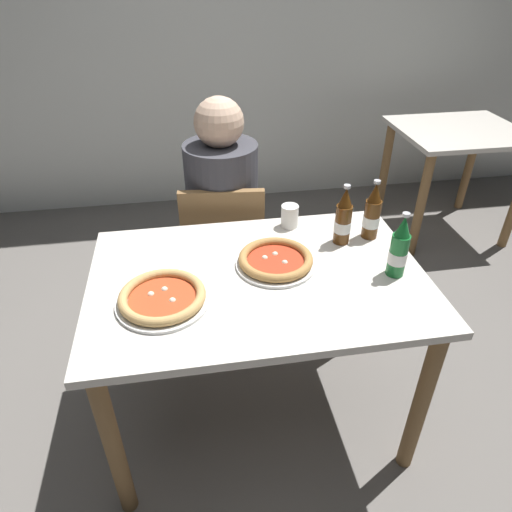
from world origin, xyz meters
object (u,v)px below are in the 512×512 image
object	(u,v)px
dining_table_main	(258,300)
beer_bottle_right	(372,214)
beer_bottle_left	(399,249)
paper_cup	(290,216)
diner_seated	(224,226)
pizza_marinara_far	(276,260)
dining_table_background	(455,152)
pizza_margherita_near	(162,298)
beer_bottle_center	(343,219)
chair_behind_table	(224,248)

from	to	relation	value
dining_table_main	beer_bottle_right	size ratio (longest dim) A/B	4.86
beer_bottle_left	beer_bottle_right	world-z (taller)	same
beer_bottle_right	paper_cup	world-z (taller)	beer_bottle_right
diner_seated	pizza_marinara_far	xyz separation A→B (m)	(0.14, -0.61, 0.19)
dining_table_background	pizza_margherita_near	bearing A→B (deg)	-142.35
diner_seated	dining_table_background	world-z (taller)	diner_seated
dining_table_main	beer_bottle_left	distance (m)	0.54
beer_bottle_center	beer_bottle_right	size ratio (longest dim) A/B	1.00
dining_table_main	chair_behind_table	bearing A→B (deg)	96.42
beer_bottle_center	diner_seated	bearing A→B (deg)	130.86
chair_behind_table	pizza_margherita_near	size ratio (longest dim) A/B	2.74
beer_bottle_right	dining_table_main	bearing A→B (deg)	-158.65
diner_seated	beer_bottle_right	distance (m)	0.77
beer_bottle_left	beer_bottle_right	bearing A→B (deg)	89.34
chair_behind_table	paper_cup	size ratio (longest dim) A/B	8.95
pizza_margherita_near	paper_cup	size ratio (longest dim) A/B	3.27
pizza_margherita_near	beer_bottle_right	world-z (taller)	beer_bottle_right
chair_behind_table	pizza_marinara_far	world-z (taller)	chair_behind_table
dining_table_main	pizza_marinara_far	bearing A→B (deg)	35.54
dining_table_background	paper_cup	xyz separation A→B (m)	(-1.38, -1.05, 0.21)
chair_behind_table	diner_seated	distance (m)	0.11
dining_table_main	dining_table_background	size ratio (longest dim) A/B	1.50
diner_seated	beer_bottle_left	size ratio (longest dim) A/B	4.89
paper_cup	beer_bottle_right	bearing A→B (deg)	-24.16
beer_bottle_right	diner_seated	bearing A→B (deg)	139.49
dining_table_background	paper_cup	bearing A→B (deg)	-142.90
chair_behind_table	pizza_marinara_far	distance (m)	0.64
dining_table_background	paper_cup	distance (m)	1.75
pizza_margherita_near	chair_behind_table	bearing A→B (deg)	69.35
diner_seated	dining_table_main	bearing A→B (deg)	-84.66
dining_table_background	beer_bottle_right	distance (m)	1.62
dining_table_main	beer_bottle_right	xyz separation A→B (m)	(0.49, 0.19, 0.22)
diner_seated	dining_table_background	distance (m)	1.78
chair_behind_table	beer_bottle_center	size ratio (longest dim) A/B	3.44
pizza_margherita_near	pizza_marinara_far	size ratio (longest dim) A/B	1.05
chair_behind_table	beer_bottle_right	bearing A→B (deg)	148.71
chair_behind_table	beer_bottle_left	distance (m)	0.95
pizza_marinara_far	diner_seated	bearing A→B (deg)	102.54
beer_bottle_center	paper_cup	size ratio (longest dim) A/B	2.60
dining_table_main	beer_bottle_center	xyz separation A→B (m)	(0.36, 0.17, 0.22)
chair_behind_table	pizza_margherita_near	bearing A→B (deg)	75.05
chair_behind_table	beer_bottle_left	xyz separation A→B (m)	(0.55, -0.68, 0.37)
chair_behind_table	diner_seated	bearing A→B (deg)	-92.26
dining_table_main	beer_bottle_center	world-z (taller)	beer_bottle_center
chair_behind_table	paper_cup	world-z (taller)	chair_behind_table
chair_behind_table	paper_cup	distance (m)	0.50
pizza_marinara_far	beer_bottle_right	bearing A→B (deg)	18.45
diner_seated	beer_bottle_left	bearing A→B (deg)	-53.17
beer_bottle_left	beer_bottle_center	bearing A→B (deg)	117.08
dining_table_main	beer_bottle_left	xyz separation A→B (m)	(0.48, -0.07, 0.22)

